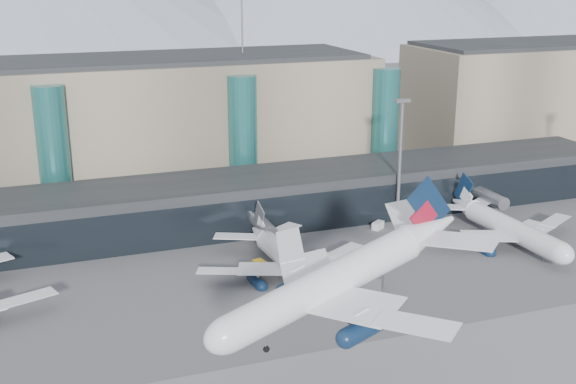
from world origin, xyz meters
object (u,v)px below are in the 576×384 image
Objects in this scene: hero_jet at (348,267)px; jet_parked_right at (501,219)px; lightmast_mid at (400,155)px; jet_parked_mid at (283,250)px; veh_g at (323,267)px; veh_h at (342,294)px; veh_b at (260,266)px; veh_d at (378,225)px; veh_c at (371,281)px.

jet_parked_right is at bearing 29.34° from hero_jet.
lightmast_mid reaches higher than jet_parked_mid.
hero_jet reaches higher than veh_g.
veh_h is at bearing -39.52° from veh_g.
veh_b is (-33.93, -13.72, -13.60)m from lightmast_mid.
lightmast_mid is at bearing -81.79° from veh_b.
jet_parked_right is 41.77m from veh_h.
veh_d is (32.49, 55.62, -18.00)m from hero_jet.
veh_g is at bearing -126.80° from veh_b.
lightmast_mid reaches higher than veh_c.
veh_c is at bearing -137.55° from jet_parked_mid.
hero_jet is 12.54× the size of veh_g.
veh_d is (-5.37, -2.00, -13.66)m from lightmast_mid.
veh_d is at bearing 99.12° from veh_g.
jet_parked_mid is 8.59× the size of veh_c.
veh_g is (6.50, -2.29, -3.18)m from jet_parked_mid.
lightmast_mid is 35.77m from jet_parked_mid.
veh_c is 1.39× the size of veh_g.
lightmast_mid reaches higher than veh_h.
jet_parked_mid reaches higher than veh_b.
veh_d is (-19.25, 13.56, -3.58)m from jet_parked_right.
veh_g is (13.96, 39.65, -17.96)m from hero_jet.
lightmast_mid reaches higher than veh_g.
jet_parked_right is at bearing -48.26° from lightmast_mid.
veh_h is (-6.42, -2.57, -0.10)m from veh_c.
jet_parked_right reaches higher than veh_b.
veh_c is (-32.92, -11.07, -3.29)m from jet_parked_right.
jet_parked_mid is 9.41× the size of veh_h.
jet_parked_mid is 11.95× the size of veh_g.
jet_parked_mid is 16.04m from veh_c.
jet_parked_mid reaches higher than veh_c.
jet_parked_right is at bearing -106.01° from veh_b.
veh_b is at bearing 89.17° from veh_h.
lightmast_mid is 39.04m from veh_b.
hero_jet is at bearing -155.55° from veh_d.
veh_b is at bearing -144.62° from veh_g.
lightmast_mid is 7.41× the size of veh_h.
veh_g reaches higher than veh_d.
veh_c reaches higher than veh_d.
veh_b is 0.75× the size of veh_c.
hero_jet reaches higher than veh_h.
hero_jet is at bearing 161.07° from veh_b.
veh_h is (12.40, 28.43, -17.80)m from hero_jet.
veh_b is (3.94, 43.90, -17.93)m from hero_jet.
hero_jet is at bearing 126.72° from jet_parked_right.
veh_b is at bearing -157.98° from lightmast_mid.
jet_parked_mid is 5.11m from veh_b.
veh_b is at bearing 179.28° from veh_c.
jet_parked_mid is at bearing -141.02° from veh_g.
veh_h is at bearing 56.66° from hero_jet.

